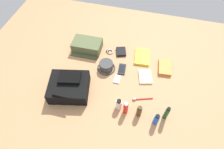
{
  "coord_description": "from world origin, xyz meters",
  "views": [
    {
      "loc": [
        -0.24,
        0.94,
        1.39
      ],
      "look_at": [
        0.0,
        0.0,
        0.04
      ],
      "focal_mm": 30.7,
      "sensor_mm": 36.0,
      "label": 1
    }
  ],
  "objects": [
    {
      "name": "deodorant_spray",
      "position": [
        -0.42,
        0.33,
        0.06
      ],
      "size": [
        0.04,
        0.04,
        0.12
      ],
      "color": "blue",
      "rests_on": "ground_plane"
    },
    {
      "name": "toiletry_pouch",
      "position": [
        0.32,
        -0.27,
        0.05
      ],
      "size": [
        0.28,
        0.22,
        0.1
      ],
      "color": "#56603D",
      "rests_on": "ground_plane"
    },
    {
      "name": "wallet",
      "position": [
        -0.01,
        -0.31,
        0.01
      ],
      "size": [
        0.12,
        0.13,
        0.02
      ],
      "primitive_type": "cube",
      "rotation": [
        0.0,
        0.0,
        0.29
      ],
      "color": "black",
      "rests_on": "ground_plane"
    },
    {
      "name": "paperback_novel",
      "position": [
        -0.44,
        -0.21,
        0.01
      ],
      "size": [
        0.13,
        0.19,
        0.03
      ],
      "color": "orange",
      "rests_on": "ground_plane"
    },
    {
      "name": "ground_plane",
      "position": [
        0.0,
        0.0,
        -0.01
      ],
      "size": [
        2.64,
        2.02,
        0.02
      ],
      "primitive_type": "cube",
      "color": "tan",
      "rests_on": "ground"
    },
    {
      "name": "sunscreen_spray",
      "position": [
        -0.18,
        0.29,
        0.07
      ],
      "size": [
        0.04,
        0.04,
        0.14
      ],
      "color": "red",
      "rests_on": "ground_plane"
    },
    {
      "name": "wristwatch",
      "position": [
        0.1,
        -0.28,
        0.01
      ],
      "size": [
        0.07,
        0.06,
        0.01
      ],
      "color": "#99999E",
      "rests_on": "ground_plane"
    },
    {
      "name": "travel_guidebook",
      "position": [
        -0.22,
        -0.29,
        0.01
      ],
      "size": [
        0.15,
        0.21,
        0.02
      ],
      "color": "yellow",
      "rests_on": "ground_plane"
    },
    {
      "name": "media_player",
      "position": [
        -0.05,
        0.01,
        0.01
      ],
      "size": [
        0.05,
        0.08,
        0.01
      ],
      "color": "#B7B7BC",
      "rests_on": "ground_plane"
    },
    {
      "name": "shampoo_bottle",
      "position": [
        -0.48,
        0.27,
        0.08
      ],
      "size": [
        0.03,
        0.03,
        0.16
      ],
      "color": "#19471E",
      "rests_on": "ground_plane"
    },
    {
      "name": "toothpaste_tube",
      "position": [
        -0.12,
        0.27,
        0.05
      ],
      "size": [
        0.05,
        0.05,
        0.11
      ],
      "color": "white",
      "rests_on": "ground_plane"
    },
    {
      "name": "backpack",
      "position": [
        0.31,
        0.22,
        0.06
      ],
      "size": [
        0.36,
        0.33,
        0.15
      ],
      "color": "black",
      "rests_on": "ground_plane"
    },
    {
      "name": "cell_phone",
      "position": [
        -0.07,
        -0.11,
        0.01
      ],
      "size": [
        0.07,
        0.12,
        0.01
      ],
      "color": "black",
      "rests_on": "ground_plane"
    },
    {
      "name": "bucket_hat",
      "position": [
        0.07,
        -0.08,
        0.03
      ],
      "size": [
        0.17,
        0.17,
        0.08
      ],
      "color": "#414141",
      "rests_on": "ground_plane"
    },
    {
      "name": "cologne_bottle",
      "position": [
        -0.29,
        0.29,
        0.05
      ],
      "size": [
        0.04,
        0.04,
        0.12
      ],
      "color": "#473319",
      "rests_on": "ground_plane"
    },
    {
      "name": "toothbrush",
      "position": [
        -0.29,
        0.16,
        0.01
      ],
      "size": [
        0.16,
        0.06,
        0.02
      ],
      "color": "red",
      "rests_on": "ground_plane"
    },
    {
      "name": "notepad",
      "position": [
        -0.28,
        -0.07,
        0.01
      ],
      "size": [
        0.14,
        0.17,
        0.02
      ],
      "primitive_type": "cube",
      "rotation": [
        0.0,
        0.0,
        0.26
      ],
      "color": "beige",
      "rests_on": "ground_plane"
    }
  ]
}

